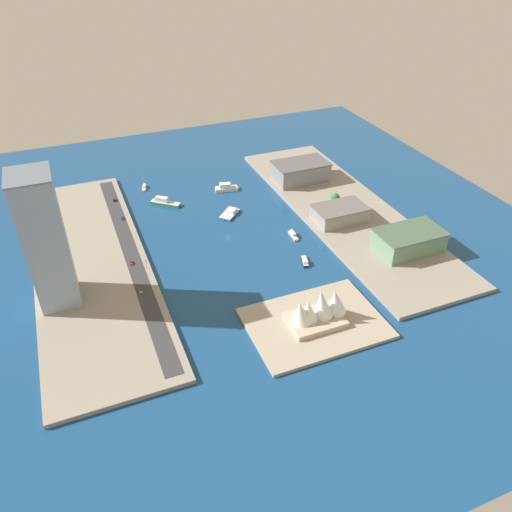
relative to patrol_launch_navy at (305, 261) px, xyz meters
The scene contains 22 objects.
ground_plane 60.82m from the patrol_launch_navy, 54.05° to the right, with size 440.00×440.00×0.00m, color navy.
quay_west 76.27m from the patrol_launch_navy, 139.80° to the right, with size 70.00×240.00×2.68m, color gray.
quay_east 138.68m from the patrol_launch_navy, 20.79° to the right, with size 70.00×240.00×2.68m, color gray.
peninsula_point 59.00m from the patrol_launch_navy, 68.63° to the left, with size 74.22×53.99×2.00m, color #A89E89.
road_strip 114.71m from the patrol_launch_navy, 25.42° to the right, with size 9.73×228.00×0.15m, color #38383D.
patrol_launch_navy is the anchor object (origin of this frame).
catamaran_blue 81.61m from the patrol_launch_navy, 72.97° to the right, with size 19.98×19.82×3.62m.
ferry_green_doubledeck 130.05m from the patrol_launch_navy, 59.60° to the right, with size 22.63×20.28×6.14m.
sailboat_small_white 163.55m from the patrol_launch_navy, 62.67° to the right, with size 5.73×11.53×11.76m.
ferry_white_commuter 117.75m from the patrol_launch_navy, 83.66° to the right, with size 20.67×10.95×6.21m.
yacht_sleek_gray 32.38m from the patrol_launch_navy, 102.12° to the right, with size 3.73×13.71×3.74m.
carpark_squat_concrete 58.87m from the patrol_launch_navy, 141.87° to the right, with size 38.11×24.23×10.95m.
warehouse_low_gray 117.98m from the patrol_launch_navy, 114.75° to the right, with size 45.19×27.54×15.54m.
tower_tall_glass 156.38m from the patrol_launch_navy, ahead, with size 22.36×26.52×79.42m.
terminal_long_green 70.87m from the patrol_launch_navy, 167.62° to the left, with size 44.31×26.93×14.17m.
suv_black 163.59m from the patrol_launch_navy, 51.48° to the right, with size 1.79×4.57×1.59m.
taxi_yellow_cab 106.03m from the patrol_launch_navy, ahead, with size 2.05×4.66×1.62m.
hatchback_blue 140.80m from the patrol_launch_navy, 43.99° to the right, with size 1.92×4.98×1.40m.
pickup_red 112.33m from the patrol_launch_navy, 19.82° to the right, with size 1.91×4.57×1.52m.
traffic_light_waterfront 101.78m from the patrol_launch_navy, 16.94° to the right, with size 0.36×0.36×6.50m.
opera_landmark 59.39m from the patrol_launch_navy, 69.53° to the left, with size 34.56×21.95×22.21m.
park_tree_cluster 74.56m from the patrol_launch_navy, 139.06° to the right, with size 15.54×22.68×10.39m.
Camera 1 is at (94.20, 283.27, 189.27)m, focal length 35.07 mm.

